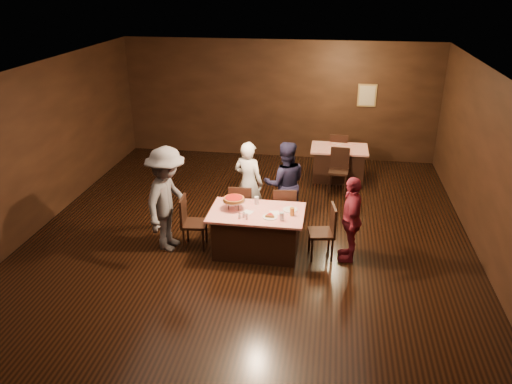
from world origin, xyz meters
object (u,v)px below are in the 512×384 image
at_px(chair_end_left, 195,223).
at_px(glass_back, 257,200).
at_px(diner_grey_knit, 167,199).
at_px(plate_empty, 290,210).
at_px(glass_front_right, 282,216).
at_px(pizza_stand, 234,199).
at_px(chair_end_right, 321,232).
at_px(chair_back_far, 339,152).
at_px(diner_red_shirt, 351,219).
at_px(back_table, 338,163).
at_px(glass_amber, 292,212).
at_px(diner_white_jacket, 248,183).
at_px(diner_navy_hoodie, 285,184).
at_px(chair_far_left, 242,207).
at_px(chair_far_right, 284,210).
at_px(main_table, 257,232).
at_px(chair_back_near, 339,170).

bearing_deg(chair_end_left, glass_back, -78.59).
height_order(diner_grey_knit, plate_empty, diner_grey_knit).
relative_size(diner_grey_knit, glass_front_right, 13.30).
distance_m(pizza_stand, glass_back, 0.44).
distance_m(chair_end_right, glass_front_right, 0.79).
relative_size(chair_end_left, diner_grey_knit, 0.51).
height_order(chair_back_far, diner_red_shirt, diner_red_shirt).
height_order(chair_end_left, glass_front_right, chair_end_left).
height_order(back_table, diner_grey_knit, diner_grey_knit).
bearing_deg(glass_amber, glass_back, 151.70).
xyz_separation_m(chair_end_right, diner_white_jacket, (-1.43, 1.13, 0.34)).
relative_size(plate_empty, glass_front_right, 1.79).
height_order(plate_empty, glass_back, glass_back).
distance_m(diner_white_jacket, glass_back, 0.87).
relative_size(diner_white_jacket, diner_red_shirt, 1.09).
bearing_deg(chair_back_far, chair_end_left, 65.50).
height_order(diner_white_jacket, diner_grey_knit, diner_grey_knit).
relative_size(back_table, diner_navy_hoodie, 0.78).
bearing_deg(chair_end_left, glass_front_right, -103.70).
xyz_separation_m(chair_far_left, chair_end_right, (1.50, -0.75, 0.00)).
height_order(diner_white_jacket, glass_front_right, diner_white_jacket).
relative_size(back_table, chair_end_left, 1.37).
height_order(chair_far_right, diner_white_jacket, diner_white_jacket).
distance_m(chair_far_right, diner_red_shirt, 1.41).
height_order(chair_far_right, glass_front_right, chair_far_right).
xyz_separation_m(main_table, plate_empty, (0.55, 0.15, 0.39)).
bearing_deg(chair_far_right, chair_end_left, 20.99).
relative_size(main_table, chair_end_left, 1.68).
bearing_deg(diner_white_jacket, plate_empty, 151.57).
distance_m(glass_front_right, glass_back, 0.74).
height_order(chair_far_left, plate_empty, chair_far_left).
bearing_deg(chair_end_left, pizza_stand, -90.45).
bearing_deg(chair_back_near, chair_end_right, -91.60).
relative_size(chair_end_right, chair_back_near, 1.00).
distance_m(chair_far_right, diner_grey_knit, 2.15).
bearing_deg(chair_end_right, chair_back_far, 166.15).
relative_size(chair_back_near, chair_back_far, 1.00).
distance_m(main_table, diner_white_jacket, 1.25).
distance_m(chair_back_near, chair_back_far, 1.30).
bearing_deg(main_table, diner_grey_knit, -176.91).
bearing_deg(glass_back, glass_amber, -28.30).
distance_m(chair_end_right, glass_amber, 0.62).
distance_m(chair_back_near, diner_red_shirt, 2.94).
bearing_deg(glass_back, diner_white_jacket, 108.94).
relative_size(main_table, diner_red_shirt, 1.07).
xyz_separation_m(back_table, diner_red_shirt, (0.20, -3.62, 0.36)).
bearing_deg(chair_end_right, glass_amber, -94.36).
xyz_separation_m(chair_far_left, diner_navy_hoodie, (0.76, 0.39, 0.36)).
bearing_deg(diner_grey_knit, chair_far_left, -45.73).
distance_m(chair_back_far, diner_navy_hoodie, 3.28).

